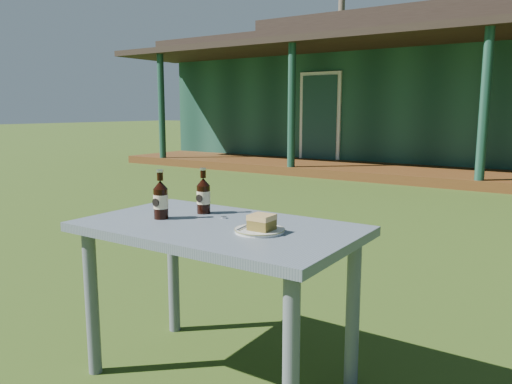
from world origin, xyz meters
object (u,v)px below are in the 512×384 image
Objects in this scene: cafe_table at (218,247)px; plate at (260,230)px; cola_bottle_far at (161,199)px; cake_slice at (262,222)px; cola_bottle_near at (203,195)px.

cafe_table is 0.25m from plate.
cake_slice is at bearing 2.52° from cola_bottle_far.
cola_bottle_near reaches higher than plate.
cafe_table is 0.31m from cola_bottle_near.
plate is (0.23, -0.02, 0.11)m from cafe_table.
cafe_table is 5.53× the size of cola_bottle_near.
cafe_table is 13.04× the size of cake_slice.
cola_bottle_far reaches higher than plate.
cafe_table is at bearing 9.72° from cola_bottle_far.
cola_bottle_near is at bearing 66.56° from cola_bottle_far.
cake_slice is 0.53m from cola_bottle_far.
cafe_table is 0.35m from cola_bottle_far.
cola_bottle_far is (-0.09, -0.20, 0.00)m from cola_bottle_near.
plate is at bearing 151.00° from cake_slice.
cola_bottle_far is (-0.29, -0.05, 0.19)m from cafe_table.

